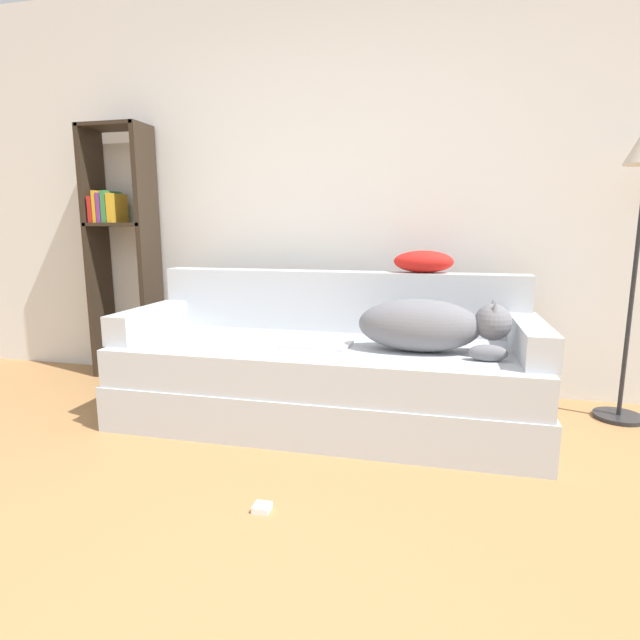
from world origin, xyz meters
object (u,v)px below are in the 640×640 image
(throw_pillow, at_px, (423,262))
(bookshelf, at_px, (120,239))
(couch, at_px, (324,383))
(power_adapter, at_px, (263,508))
(dog, at_px, (429,325))
(laptop, at_px, (317,344))

(throw_pillow, distance_m, bookshelf, 2.16)
(couch, xyz_separation_m, throw_pillow, (0.52, 0.40, 0.67))
(bookshelf, height_order, power_adapter, bookshelf)
(couch, bearing_deg, power_adapter, -91.18)
(couch, relative_size, dog, 2.99)
(couch, distance_m, dog, 0.68)
(power_adapter, bearing_deg, throw_pillow, 68.62)
(dog, xyz_separation_m, bookshelf, (-2.20, 0.62, 0.42))
(laptop, distance_m, power_adapter, 1.01)
(dog, height_order, bookshelf, bookshelf)
(throw_pillow, bearing_deg, bookshelf, 175.77)
(dog, height_order, laptop, dog)
(couch, height_order, dog, dog)
(throw_pillow, bearing_deg, dog, -83.41)
(throw_pillow, xyz_separation_m, power_adapter, (-0.54, -1.37, -0.88))
(throw_pillow, relative_size, bookshelf, 0.20)
(couch, xyz_separation_m, laptop, (-0.03, -0.07, 0.24))
(power_adapter, bearing_deg, bookshelf, 136.64)
(laptop, distance_m, throw_pillow, 0.83)
(couch, bearing_deg, throw_pillow, 37.77)
(dog, bearing_deg, couch, 173.55)
(laptop, xyz_separation_m, bookshelf, (-1.61, 0.62, 0.55))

